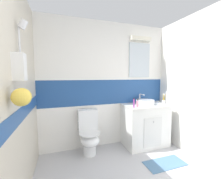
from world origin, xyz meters
TOP-DOWN VIEW (x-y plane):
  - wall_back_tiled at (0.01, 2.45)m, footprint 3.20×0.20m
  - wall_left_shower_alcove at (-1.35, 1.20)m, footprint 0.28×3.48m
  - wall_right_plain at (1.35, 1.20)m, footprint 0.10×3.48m
  - vanity_cabinet at (0.73, 2.12)m, footprint 0.89×0.58m
  - sink_basin at (0.73, 2.13)m, footprint 0.37×0.42m
  - toilet at (-0.42, 2.16)m, footprint 0.37×0.50m
  - toothbrush_cup at (1.03, 1.92)m, footprint 0.07×0.07m
  - soap_dispenser at (0.45, 1.95)m, footprint 0.05×0.05m
  - toothpaste_tube_upright at (0.36, 1.92)m, footprint 0.03×0.03m
  - bath_mat at (0.68, 1.42)m, footprint 0.67×0.32m

SIDE VIEW (x-z plane):
  - bath_mat at x=0.68m, z-range 0.00..0.01m
  - toilet at x=-0.42m, z-range -0.03..0.78m
  - vanity_cabinet at x=0.73m, z-range 0.00..0.85m
  - sink_basin at x=0.73m, z-range 0.80..1.00m
  - soap_dispenser at x=0.45m, z-range 0.83..0.99m
  - toothbrush_cup at x=1.03m, z-range 0.80..1.03m
  - toothpaste_tube_upright at x=0.36m, z-range 0.85..1.02m
  - wall_right_plain at x=1.35m, z-range 0.00..2.50m
  - wall_left_shower_alcove at x=-1.35m, z-range 0.00..2.50m
  - wall_back_tiled at x=0.01m, z-range 0.01..2.51m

